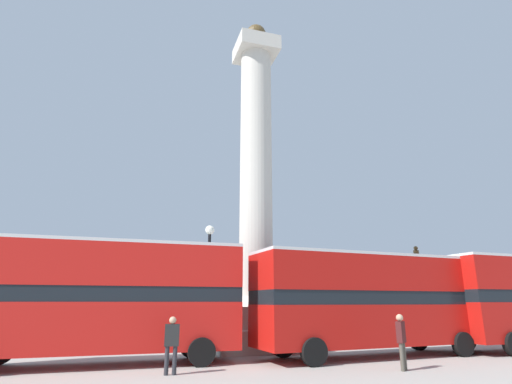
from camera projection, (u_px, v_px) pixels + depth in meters
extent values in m
plane|color=#ADA89E|center=(256.00, 350.00, 19.45)|extent=(200.00, 200.00, 0.00)
cube|color=beige|center=(256.00, 339.00, 19.59)|extent=(4.51, 4.51, 1.01)
cube|color=beige|center=(256.00, 317.00, 19.86)|extent=(3.25, 3.25, 1.01)
cylinder|color=beige|center=(256.00, 171.00, 21.91)|extent=(1.76, 1.76, 14.36)
cube|color=beige|center=(256.00, 50.00, 23.95)|extent=(2.38, 2.38, 0.90)
sphere|color=brown|center=(256.00, 35.00, 24.23)|extent=(1.22, 1.22, 1.22)
cube|color=#B7140F|center=(372.00, 324.00, 17.06)|extent=(10.58, 3.46, 1.63)
cube|color=black|center=(370.00, 298.00, 17.35)|extent=(10.57, 3.41, 0.55)
cube|color=#B7140F|center=(368.00, 274.00, 17.62)|extent=(10.58, 3.46, 1.45)
cube|color=silver|center=(367.00, 257.00, 17.83)|extent=(10.58, 3.46, 0.12)
cylinder|color=black|center=(418.00, 339.00, 19.31)|extent=(1.02, 0.38, 1.00)
cylinder|color=black|center=(463.00, 344.00, 17.00)|extent=(1.02, 0.38, 1.00)
cylinder|color=black|center=(283.00, 345.00, 16.67)|extent=(1.02, 0.38, 1.00)
cylinder|color=black|center=(314.00, 352.00, 14.37)|extent=(1.02, 0.38, 1.00)
cube|color=red|center=(102.00, 326.00, 14.73)|extent=(10.10, 2.56, 1.74)
cube|color=black|center=(105.00, 294.00, 15.04)|extent=(10.10, 2.51, 0.55)
cube|color=red|center=(108.00, 266.00, 15.32)|extent=(10.10, 2.56, 1.56)
cube|color=silver|center=(110.00, 244.00, 15.55)|extent=(10.10, 2.56, 0.12)
cylinder|color=black|center=(191.00, 345.00, 16.66)|extent=(1.00, 0.30, 1.00)
cylinder|color=black|center=(201.00, 352.00, 14.33)|extent=(1.00, 0.30, 1.00)
cylinder|color=black|center=(466.00, 339.00, 19.26)|extent=(1.01, 0.35, 1.00)
cube|color=beige|center=(423.00, 317.00, 25.79)|extent=(3.64, 2.96, 2.64)
ellipsoid|color=brown|center=(418.00, 271.00, 26.58)|extent=(2.47, 1.43, 0.93)
cone|color=brown|center=(434.00, 265.00, 26.76)|extent=(0.99, 0.70, 0.98)
cylinder|color=brown|center=(417.00, 257.00, 26.82)|extent=(0.36, 0.36, 0.90)
sphere|color=brown|center=(416.00, 248.00, 26.98)|extent=(0.28, 0.28, 0.28)
cylinder|color=brown|center=(429.00, 287.00, 26.60)|extent=(0.20, 0.20, 1.15)
cylinder|color=brown|center=(433.00, 287.00, 26.11)|extent=(0.20, 0.20, 1.15)
cylinder|color=brown|center=(407.00, 287.00, 26.50)|extent=(0.20, 0.20, 1.15)
cylinder|color=brown|center=(411.00, 287.00, 26.01)|extent=(0.20, 0.20, 1.15)
cylinder|color=black|center=(206.00, 352.00, 16.92)|extent=(0.31, 0.31, 0.40)
cylinder|color=black|center=(208.00, 293.00, 17.57)|extent=(0.14, 0.14, 5.22)
sphere|color=white|center=(210.00, 230.00, 18.32)|extent=(0.42, 0.42, 0.42)
cylinder|color=#4C473D|center=(404.00, 356.00, 13.63)|extent=(0.14, 0.14, 0.89)
cylinder|color=#4C473D|center=(402.00, 357.00, 13.43)|extent=(0.14, 0.14, 0.89)
cube|color=#471919|center=(401.00, 332.00, 13.74)|extent=(0.50, 0.45, 0.70)
sphere|color=tan|center=(399.00, 318.00, 13.87)|extent=(0.24, 0.24, 0.24)
cylinder|color=#28282D|center=(167.00, 361.00, 12.70)|extent=(0.14, 0.14, 0.86)
cylinder|color=#28282D|center=(175.00, 360.00, 12.74)|extent=(0.14, 0.14, 0.86)
cube|color=black|center=(172.00, 335.00, 12.93)|extent=(0.48, 0.24, 0.68)
sphere|color=tan|center=(173.00, 320.00, 13.05)|extent=(0.23, 0.23, 0.23)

